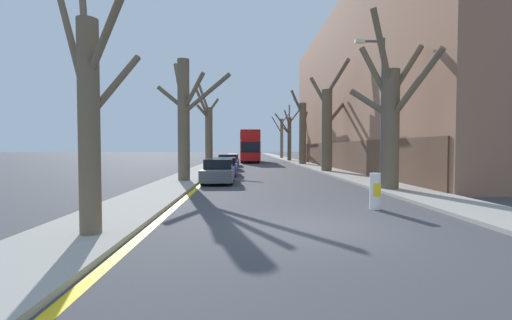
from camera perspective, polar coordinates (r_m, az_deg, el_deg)
The scene contains 20 objects.
ground_plane at distance 8.83m, azimuth 9.77°, elevation -11.09°, with size 300.00×300.00×0.00m, color #424247.
sidewalk_left at distance 58.57m, azimuth -5.69°, elevation 0.15°, with size 2.44×120.00×0.12m, color #A39E93.
sidewalk_right at distance 58.90m, azimuth 5.06°, elevation 0.17°, with size 2.44×120.00×0.12m, color #A39E93.
building_facade_right at distance 36.00m, azimuth 20.37°, elevation 10.83°, with size 10.08×38.94×15.16m.
kerb_line_stripe at distance 58.50m, azimuth -4.32°, elevation 0.10°, with size 0.24×120.00×0.01m, color yellow.
street_tree_left_0 at distance 8.41m, azimuth -25.97°, elevation 7.51°, with size 2.67×2.66×6.58m.
street_tree_left_1 at distance 20.30m, azimuth -11.84°, elevation 7.28°, with size 4.39×3.73×7.27m.
street_tree_left_2 at distance 32.06m, azimuth -7.97°, elevation 4.64°, with size 2.19×3.11×8.42m.
street_tree_right_0 at distance 16.96m, azimuth 21.51°, elevation 6.68°, with size 3.38×3.32×7.97m.
street_tree_right_1 at distance 28.71m, azimuth 11.82°, elevation 5.80°, with size 3.29×5.38×8.65m.
street_tree_right_2 at distance 40.41m, azimuth 7.72°, elevation 4.80°, with size 2.35×2.14×8.65m.
street_tree_right_3 at distance 51.21m, azimuth 5.53°, elevation 4.21°, with size 4.10×4.06×8.58m.
street_tree_right_4 at distance 63.77m, azimuth 4.28°, elevation 3.89°, with size 3.45×1.61×8.42m.
double_decker_bus at distance 47.93m, azimuth -1.06°, elevation 2.56°, with size 2.55×11.31×4.27m.
parked_car_0 at distance 19.51m, azimuth -6.28°, elevation -1.94°, with size 1.73×3.91×1.36m.
parked_car_1 at distance 25.10m, azimuth -5.33°, elevation -1.12°, with size 1.83×4.58×1.28m.
parked_car_2 at distance 31.14m, azimuth -4.69°, elevation -0.43°, with size 1.79×4.40×1.38m.
parked_car_3 at distance 37.44m, azimuth -4.25°, elevation -0.08°, with size 1.82×4.55×1.25m.
lamp_post at distance 17.01m, azimuth 19.99°, elevation 8.58°, with size 1.40×0.20×7.04m.
traffic_bollard at distance 11.83m, azimuth 19.23°, elevation -4.92°, with size 0.35×0.36×1.18m.
Camera 1 is at (-1.77, -8.42, 2.01)m, focal length 24.00 mm.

